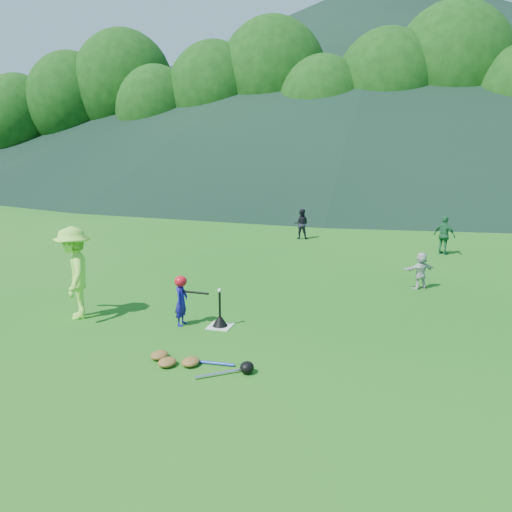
% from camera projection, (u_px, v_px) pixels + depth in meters
% --- Properties ---
extents(ground, '(120.00, 120.00, 0.00)m').
position_uv_depth(ground, '(220.00, 327.00, 9.71)').
color(ground, '#165D15').
rests_on(ground, ground).
extents(home_plate, '(0.45, 0.45, 0.02)m').
position_uv_depth(home_plate, '(220.00, 326.00, 9.71)').
color(home_plate, silver).
rests_on(home_plate, ground).
extents(baseball, '(0.08, 0.08, 0.08)m').
position_uv_depth(baseball, '(219.00, 290.00, 9.56)').
color(baseball, white).
rests_on(baseball, batting_tee).
extents(batter_child, '(0.24, 0.36, 0.97)m').
position_uv_depth(batter_child, '(181.00, 301.00, 9.72)').
color(batter_child, '#1A148D').
rests_on(batter_child, ground).
extents(adult_coach, '(1.25, 1.40, 1.88)m').
position_uv_depth(adult_coach, '(74.00, 273.00, 10.06)').
color(adult_coach, '#9FF548').
rests_on(adult_coach, ground).
extents(fielder_b, '(0.58, 0.46, 1.16)m').
position_uv_depth(fielder_b, '(301.00, 224.00, 19.23)').
color(fielder_b, black).
rests_on(fielder_b, ground).
extents(fielder_c, '(0.79, 0.67, 1.27)m').
position_uv_depth(fielder_c, '(444.00, 235.00, 16.30)').
color(fielder_c, '#1F673A').
rests_on(fielder_c, ground).
extents(fielder_d, '(0.86, 0.71, 0.92)m').
position_uv_depth(fielder_d, '(421.00, 271.00, 12.29)').
color(fielder_d, silver).
rests_on(fielder_d, ground).
extents(batting_tee, '(0.30, 0.30, 0.68)m').
position_uv_depth(batting_tee, '(220.00, 320.00, 9.68)').
color(batting_tee, black).
rests_on(batting_tee, home_plate).
extents(batter_gear, '(0.73, 0.26, 0.33)m').
position_uv_depth(batter_gear, '(182.00, 282.00, 9.63)').
color(batter_gear, red).
rests_on(batter_gear, ground).
extents(equipment_pile, '(1.80, 0.73, 0.19)m').
position_uv_depth(equipment_pile, '(190.00, 362.00, 7.95)').
color(equipment_pile, olive).
rests_on(equipment_pile, ground).
extents(outfield_fence, '(70.07, 0.08, 1.33)m').
position_uv_depth(outfield_fence, '(355.00, 188.00, 35.85)').
color(outfield_fence, gray).
rests_on(outfield_fence, ground).
extents(tree_line, '(70.04, 11.40, 14.82)m').
position_uv_depth(tree_line, '(369.00, 88.00, 39.70)').
color(tree_line, '#382314').
rests_on(tree_line, ground).
extents(distant_hills, '(155.00, 140.00, 32.00)m').
position_uv_depth(distant_hills, '(343.00, 81.00, 85.48)').
color(distant_hills, black).
rests_on(distant_hills, ground).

